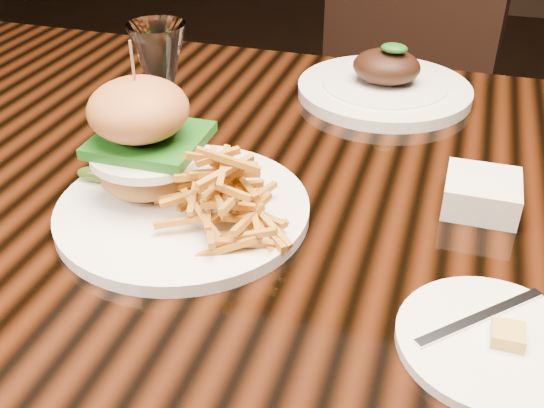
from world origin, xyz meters
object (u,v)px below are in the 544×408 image
(far_dish, at_px, (385,85))
(wine_glass, at_px, (160,65))
(burger_plate, at_px, (179,174))
(chair_far, at_px, (389,82))
(dining_table, at_px, (320,241))

(far_dish, bearing_deg, wine_glass, -126.73)
(burger_plate, distance_m, wine_glass, 0.14)
(far_dish, bearing_deg, burger_plate, -112.34)
(wine_glass, xyz_separation_m, chair_far, (0.17, 0.89, -0.35))
(dining_table, bearing_deg, far_dish, 85.23)
(dining_table, xyz_separation_m, chair_far, (-0.03, 0.89, -0.13))
(dining_table, bearing_deg, chair_far, 92.14)
(dining_table, xyz_separation_m, burger_plate, (-0.14, -0.10, 0.13))
(dining_table, relative_size, burger_plate, 5.61)
(burger_plate, xyz_separation_m, wine_glass, (-0.06, 0.10, 0.08))
(dining_table, xyz_separation_m, far_dish, (0.03, 0.30, 0.09))
(burger_plate, relative_size, far_dish, 1.05)
(dining_table, height_order, far_dish, far_dish)
(dining_table, distance_m, chair_far, 0.90)
(wine_glass, bearing_deg, chair_far, 79.26)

